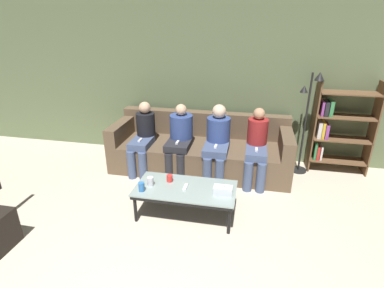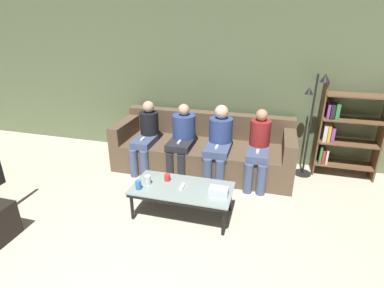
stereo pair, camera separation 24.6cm
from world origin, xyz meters
TOP-DOWN VIEW (x-y plane):
  - wall_back at (0.00, 3.65)m, footprint 12.00×0.06m
  - couch at (0.00, 3.08)m, footprint 2.79×0.99m
  - coffee_table at (0.05, 1.76)m, footprint 1.22×0.61m
  - cup_near_left at (-0.44, 1.58)m, footprint 0.07×0.07m
  - cup_near_right at (-0.38, 1.73)m, footprint 0.08×0.08m
  - cup_far_center at (-0.18, 1.87)m, footprint 0.08×0.08m
  - tissue_box at (0.51, 1.70)m, footprint 0.22×0.12m
  - game_remote at (0.05, 1.76)m, footprint 0.04×0.15m
  - bookshelf at (2.05, 3.42)m, footprint 0.88×0.32m
  - standing_lamp at (1.59, 3.28)m, footprint 0.31×0.26m
  - seated_person_left_end at (-0.87, 2.84)m, footprint 0.31×0.68m
  - seated_person_mid_left at (-0.29, 2.87)m, footprint 0.36×0.67m
  - seated_person_mid_right at (0.29, 2.86)m, footprint 0.36×0.72m
  - seated_person_right_end at (0.87, 2.83)m, footprint 0.31×0.69m

SIDE VIEW (x-z plane):
  - couch at x=0.00m, z-range -0.12..0.73m
  - coffee_table at x=0.05m, z-range 0.15..0.54m
  - game_remote at x=0.05m, z-range 0.38..0.40m
  - cup_far_center at x=-0.18m, z-range 0.38..0.47m
  - tissue_box at x=0.51m, z-range 0.37..0.50m
  - cup_near_left at x=-0.44m, z-range 0.38..0.49m
  - cup_near_right at x=-0.38m, z-range 0.38..0.50m
  - seated_person_left_end at x=-0.87m, z-range 0.03..1.12m
  - seated_person_right_end at x=0.87m, z-range 0.03..1.12m
  - seated_person_mid_left at x=-0.29m, z-range 0.05..1.13m
  - seated_person_mid_right at x=0.29m, z-range 0.05..1.16m
  - bookshelf at x=2.05m, z-range -0.01..1.44m
  - standing_lamp at x=1.59m, z-range 0.18..1.76m
  - wall_back at x=0.00m, z-range 0.00..2.60m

